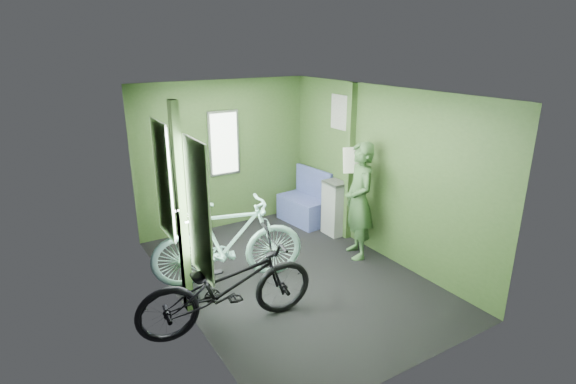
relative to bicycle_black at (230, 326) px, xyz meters
name	(u,v)px	position (x,y,z in m)	size (l,w,h in m)	color
room	(288,167)	(1.08, 0.59, 1.44)	(4.00, 4.02, 2.31)	black
bicycle_black	(230,326)	(0.00, 0.00, 0.00)	(0.65, 1.85, 0.97)	black
bicycle_mint	(230,282)	(0.39, 0.83, 0.00)	(0.52, 1.84, 1.11)	#8ECAC0
passenger	(359,201)	(2.20, 0.60, 0.80)	(0.56, 0.71, 1.60)	#35572F
waste_box	(334,208)	(2.38, 1.35, 0.42)	(0.25, 0.35, 0.84)	gray
bench_seat	(304,207)	(2.26, 2.00, 0.26)	(0.56, 0.88, 0.88)	navy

